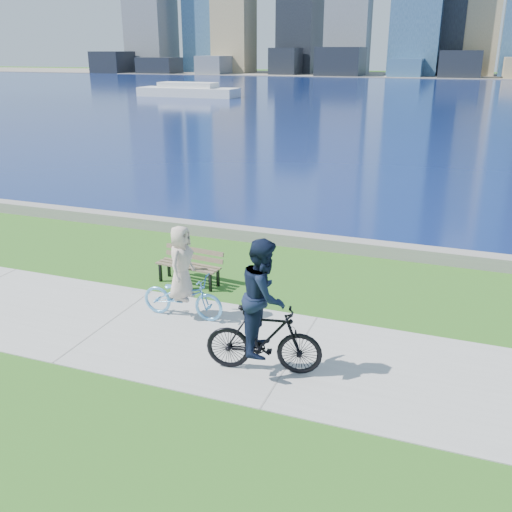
{
  "coord_description": "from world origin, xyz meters",
  "views": [
    {
      "loc": [
        2.62,
        -8.9,
        5.34
      ],
      "look_at": [
        -1.5,
        2.07,
        1.1
      ],
      "focal_mm": 40.0,
      "sensor_mm": 36.0,
      "label": 1
    }
  ],
  "objects": [
    {
      "name": "seawall",
      "position": [
        0.0,
        6.2,
        0.17
      ],
      "size": [
        90.0,
        0.5,
        0.35
      ],
      "primitive_type": "cube",
      "color": "gray",
      "rests_on": "ground"
    },
    {
      "name": "ferry_near",
      "position": [
        -30.49,
        55.74,
        0.7
      ],
      "size": [
        12.44,
        3.55,
        1.69
      ],
      "color": "silver",
      "rests_on": "ground"
    },
    {
      "name": "far_shore",
      "position": [
        0.0,
        130.0,
        0.06
      ],
      "size": [
        320.0,
        30.0,
        0.12
      ],
      "primitive_type": "cube",
      "color": "slate",
      "rests_on": "ground"
    },
    {
      "name": "bollard_lamp",
      "position": [
        -3.35,
        2.18,
        0.62
      ],
      "size": [
        0.17,
        0.17,
        1.08
      ],
      "color": "black",
      "rests_on": "ground"
    },
    {
      "name": "cyclist_woman",
      "position": [
        -2.66,
        0.8,
        0.76
      ],
      "size": [
        0.69,
        1.82,
        2.0
      ],
      "rotation": [
        0.0,
        0.0,
        1.61
      ],
      "color": "#63B3F0",
      "rests_on": "ground"
    },
    {
      "name": "bay_water",
      "position": [
        0.0,
        72.0,
        0.0
      ],
      "size": [
        320.0,
        131.0,
        0.01
      ],
      "primitive_type": "cube",
      "color": "#0B1A4B",
      "rests_on": "ground"
    },
    {
      "name": "concrete_path",
      "position": [
        0.0,
        0.0,
        0.01
      ],
      "size": [
        80.0,
        3.5,
        0.02
      ],
      "primitive_type": "cube",
      "color": "#A2A29D",
      "rests_on": "ground"
    },
    {
      "name": "park_bench",
      "position": [
        -3.39,
        2.59,
        0.51
      ],
      "size": [
        1.66,
        0.71,
        0.83
      ],
      "rotation": [
        0.0,
        0.0,
        -0.1
      ],
      "color": "black",
      "rests_on": "ground"
    },
    {
      "name": "ground",
      "position": [
        0.0,
        0.0,
        0.0
      ],
      "size": [
        320.0,
        320.0,
        0.0
      ],
      "primitive_type": "plane",
      "color": "#265A17",
      "rests_on": "ground"
    },
    {
      "name": "cyclist_man",
      "position": [
        -0.34,
        -0.65,
        1.04
      ],
      "size": [
        0.95,
        2.11,
        2.44
      ],
      "rotation": [
        0.0,
        0.0,
        1.75
      ],
      "color": "black",
      "rests_on": "ground"
    }
  ]
}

